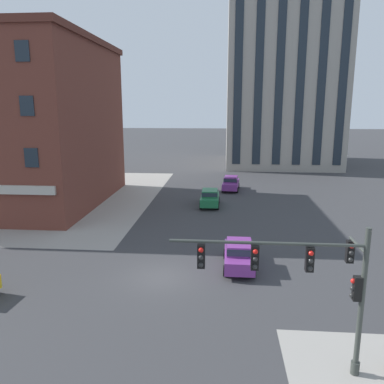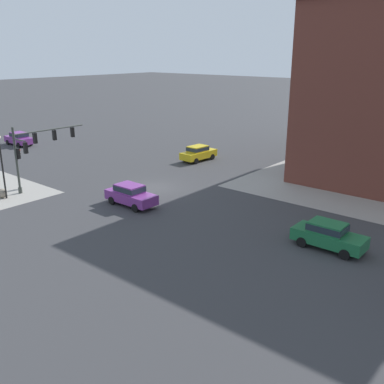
{
  "view_description": "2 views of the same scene",
  "coord_description": "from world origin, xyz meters",
  "px_view_note": "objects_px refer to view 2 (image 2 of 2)",
  "views": [
    {
      "loc": [
        3.54,
        -21.07,
        9.76
      ],
      "look_at": [
        1.16,
        7.51,
        3.49
      ],
      "focal_mm": 36.7,
      "sensor_mm": 36.0,
      "label": 1
    },
    {
      "loc": [
        26.45,
        26.42,
        11.63
      ],
      "look_at": [
        4.07,
        7.75,
        2.21
      ],
      "focal_mm": 40.81,
      "sensor_mm": 36.0,
      "label": 2
    }
  ],
  "objects_px": {
    "bollard_sphere_curb_a": "(2,193)",
    "car_main_southbound_near": "(19,138)",
    "car_cross_eastbound": "(316,139)",
    "car_cross_westbound": "(328,234)",
    "car_main_northbound_near": "(198,153)",
    "traffic_signal_main": "(34,148)",
    "car_main_northbound_far": "(131,194)",
    "street_lamp_corner_near": "(1,159)"
  },
  "relations": [
    {
      "from": "traffic_signal_main",
      "to": "street_lamp_corner_near",
      "type": "distance_m",
      "value": 3.14
    },
    {
      "from": "car_cross_eastbound",
      "to": "traffic_signal_main",
      "type": "bearing_deg",
      "value": -18.11
    },
    {
      "from": "street_lamp_corner_near",
      "to": "car_cross_westbound",
      "type": "height_order",
      "value": "street_lamp_corner_near"
    },
    {
      "from": "street_lamp_corner_near",
      "to": "car_main_northbound_far",
      "type": "height_order",
      "value": "street_lamp_corner_near"
    },
    {
      "from": "car_main_southbound_near",
      "to": "car_cross_westbound",
      "type": "xyz_separation_m",
      "value": [
        4.18,
        43.58,
        0.0
      ]
    },
    {
      "from": "car_cross_eastbound",
      "to": "car_main_southbound_near",
      "type": "bearing_deg",
      "value": -50.86
    },
    {
      "from": "car_main_northbound_near",
      "to": "car_cross_eastbound",
      "type": "height_order",
      "value": "same"
    },
    {
      "from": "car_main_northbound_far",
      "to": "car_main_northbound_near",
      "type": "bearing_deg",
      "value": -160.69
    },
    {
      "from": "car_main_northbound_far",
      "to": "car_cross_westbound",
      "type": "relative_size",
      "value": 1.0
    },
    {
      "from": "car_main_southbound_near",
      "to": "car_cross_eastbound",
      "type": "relative_size",
      "value": 0.98
    },
    {
      "from": "bollard_sphere_curb_a",
      "to": "car_cross_westbound",
      "type": "bearing_deg",
      "value": 107.88
    },
    {
      "from": "car_main_northbound_far",
      "to": "car_cross_westbound",
      "type": "xyz_separation_m",
      "value": [
        -2.38,
        15.23,
        0.0
      ]
    },
    {
      "from": "car_main_northbound_far",
      "to": "car_main_southbound_near",
      "type": "distance_m",
      "value": 29.1
    },
    {
      "from": "car_main_northbound_near",
      "to": "car_cross_westbound",
      "type": "bearing_deg",
      "value": 58.52
    },
    {
      "from": "car_main_northbound_near",
      "to": "car_cross_eastbound",
      "type": "relative_size",
      "value": 1.0
    },
    {
      "from": "street_lamp_corner_near",
      "to": "car_cross_eastbound",
      "type": "height_order",
      "value": "street_lamp_corner_near"
    },
    {
      "from": "car_main_northbound_near",
      "to": "car_cross_westbound",
      "type": "height_order",
      "value": "same"
    },
    {
      "from": "traffic_signal_main",
      "to": "car_main_northbound_near",
      "type": "relative_size",
      "value": 1.57
    },
    {
      "from": "traffic_signal_main",
      "to": "car_main_southbound_near",
      "type": "xyz_separation_m",
      "value": [
        -8.91,
        -18.94,
        -2.8
      ]
    },
    {
      "from": "bollard_sphere_curb_a",
      "to": "traffic_signal_main",
      "type": "bearing_deg",
      "value": 177.39
    },
    {
      "from": "street_lamp_corner_near",
      "to": "car_main_northbound_near",
      "type": "relative_size",
      "value": 1.18
    },
    {
      "from": "bollard_sphere_curb_a",
      "to": "car_main_southbound_near",
      "type": "height_order",
      "value": "car_main_southbound_near"
    },
    {
      "from": "car_cross_eastbound",
      "to": "car_cross_westbound",
      "type": "relative_size",
      "value": 1.02
    },
    {
      "from": "car_main_northbound_near",
      "to": "car_main_southbound_near",
      "type": "bearing_deg",
      "value": -70.17
    },
    {
      "from": "car_cross_eastbound",
      "to": "bollard_sphere_curb_a",
      "type": "bearing_deg",
      "value": -16.79
    },
    {
      "from": "car_main_northbound_near",
      "to": "car_cross_westbound",
      "type": "xyz_separation_m",
      "value": [
        12.52,
        20.45,
        0.0
      ]
    },
    {
      "from": "street_lamp_corner_near",
      "to": "car_main_northbound_near",
      "type": "bearing_deg",
      "value": 168.94
    },
    {
      "from": "traffic_signal_main",
      "to": "car_cross_eastbound",
      "type": "distance_m",
      "value": 34.98
    },
    {
      "from": "traffic_signal_main",
      "to": "car_main_southbound_near",
      "type": "distance_m",
      "value": 21.11
    },
    {
      "from": "street_lamp_corner_near",
      "to": "car_main_northbound_near",
      "type": "height_order",
      "value": "street_lamp_corner_near"
    },
    {
      "from": "street_lamp_corner_near",
      "to": "car_cross_eastbound",
      "type": "distance_m",
      "value": 37.86
    },
    {
      "from": "car_main_northbound_far",
      "to": "street_lamp_corner_near",
      "type": "bearing_deg",
      "value": -59.31
    },
    {
      "from": "traffic_signal_main",
      "to": "car_cross_westbound",
      "type": "bearing_deg",
      "value": 100.85
    },
    {
      "from": "car_main_northbound_near",
      "to": "car_cross_westbound",
      "type": "relative_size",
      "value": 1.02
    },
    {
      "from": "car_cross_eastbound",
      "to": "car_main_northbound_far",
      "type": "bearing_deg",
      "value": -2.65
    },
    {
      "from": "bollard_sphere_curb_a",
      "to": "car_main_northbound_far",
      "type": "xyz_separation_m",
      "value": [
        -5.62,
        9.56,
        0.52
      ]
    },
    {
      "from": "car_cross_westbound",
      "to": "car_main_northbound_near",
      "type": "bearing_deg",
      "value": -121.48
    },
    {
      "from": "bollard_sphere_curb_a",
      "to": "car_main_northbound_near",
      "type": "relative_size",
      "value": 0.18
    },
    {
      "from": "street_lamp_corner_near",
      "to": "car_main_southbound_near",
      "type": "distance_m",
      "value": 22.74
    },
    {
      "from": "car_main_southbound_near",
      "to": "car_cross_eastbound",
      "type": "height_order",
      "value": "same"
    },
    {
      "from": "car_main_southbound_near",
      "to": "car_cross_eastbound",
      "type": "bearing_deg",
      "value": 129.14
    },
    {
      "from": "bollard_sphere_curb_a",
      "to": "car_cross_eastbound",
      "type": "height_order",
      "value": "car_cross_eastbound"
    }
  ]
}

